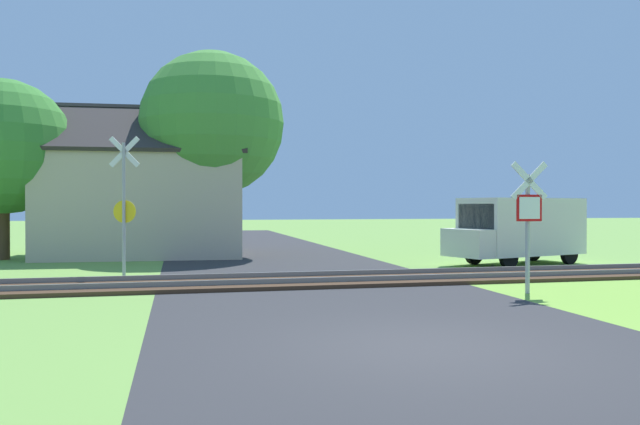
# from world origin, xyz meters

# --- Properties ---
(ground_plane) EXTENTS (160.00, 160.00, 0.00)m
(ground_plane) POSITION_xyz_m (0.00, 0.00, 0.00)
(ground_plane) COLOR #6B9942
(road_asphalt) EXTENTS (7.61, 80.00, 0.01)m
(road_asphalt) POSITION_xyz_m (0.00, 2.00, 0.00)
(road_asphalt) COLOR #2D2D30
(road_asphalt) RESTS_ON ground
(rail_track) EXTENTS (60.00, 2.60, 0.22)m
(rail_track) POSITION_xyz_m (0.00, 7.50, 0.06)
(rail_track) COLOR #422D1E
(rail_track) RESTS_ON ground
(stop_sign_near) EXTENTS (0.88, 0.16, 2.99)m
(stop_sign_near) POSITION_xyz_m (4.41, 4.49, 1.73)
(stop_sign_near) COLOR #9E9EA5
(stop_sign_near) RESTS_ON ground
(crossing_sign_far) EXTENTS (0.85, 0.27, 3.94)m
(crossing_sign_far) POSITION_xyz_m (-4.77, 10.06, 2.15)
(crossing_sign_far) COLOR #9E9EA5
(crossing_sign_far) RESTS_ON ground
(house) EXTENTS (8.17, 6.60, 6.03)m
(house) POSITION_xyz_m (-4.57, 17.84, 2.19)
(house) COLOR #C6B293
(house) RESTS_ON ground
(tree_center) EXTENTS (5.69, 5.69, 8.09)m
(tree_center) POSITION_xyz_m (-1.97, 16.91, 5.24)
(tree_center) COLOR #513823
(tree_center) RESTS_ON ground
(tree_left) EXTENTS (4.97, 4.97, 6.64)m
(tree_left) POSITION_xyz_m (-9.58, 16.75, 4.15)
(tree_left) COLOR #513823
(tree_left) RESTS_ON ground
(mail_truck) EXTENTS (5.23, 3.18, 2.24)m
(mail_truck) POSITION_xyz_m (7.91, 10.86, 1.24)
(mail_truck) COLOR silver
(mail_truck) RESTS_ON ground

